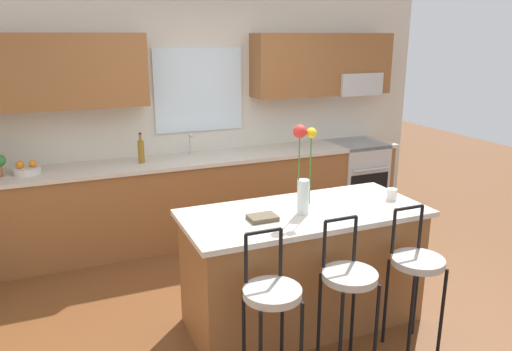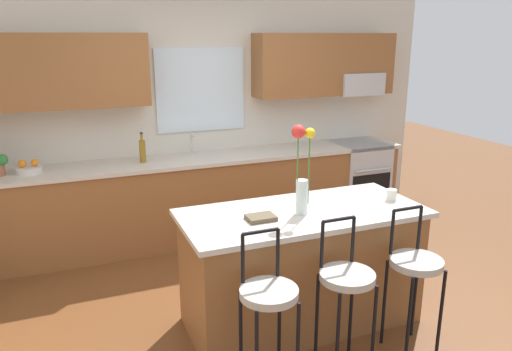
{
  "view_description": "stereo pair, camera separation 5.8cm",
  "coord_description": "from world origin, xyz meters",
  "px_view_note": "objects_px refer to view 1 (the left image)",
  "views": [
    {
      "loc": [
        -1.53,
        -3.25,
        2.18
      ],
      "look_at": [
        0.07,
        0.55,
        1.0
      ],
      "focal_mm": 34.57,
      "sensor_mm": 36.0,
      "label": 1
    },
    {
      "loc": [
        -1.47,
        -3.28,
        2.18
      ],
      "look_at": [
        0.07,
        0.55,
        1.0
      ],
      "focal_mm": 34.57,
      "sensor_mm": 36.0,
      "label": 2
    }
  ],
  "objects_px": {
    "oven_range": "(355,179)",
    "bottle_olive_oil": "(141,151)",
    "flower_vase": "(303,173)",
    "bar_stool_far": "(416,267)",
    "kitchen_island": "(303,266)",
    "bar_stool_near": "(272,299)",
    "fruit_bowl_oranges": "(27,170)",
    "bar_stool_middle": "(349,282)",
    "mug_ceramic": "(392,194)",
    "cookbook": "(263,218)"
  },
  "relations": [
    {
      "from": "bar_stool_middle",
      "to": "flower_vase",
      "type": "height_order",
      "value": "flower_vase"
    },
    {
      "from": "bar_stool_middle",
      "to": "flower_vase",
      "type": "distance_m",
      "value": 0.83
    },
    {
      "from": "oven_range",
      "to": "bar_stool_middle",
      "type": "relative_size",
      "value": 0.88
    },
    {
      "from": "cookbook",
      "to": "fruit_bowl_oranges",
      "type": "relative_size",
      "value": 0.83
    },
    {
      "from": "oven_range",
      "to": "fruit_bowl_oranges",
      "type": "xyz_separation_m",
      "value": [
        -3.67,
        0.02,
        0.5
      ]
    },
    {
      "from": "bar_stool_near",
      "to": "mug_ceramic",
      "type": "relative_size",
      "value": 11.58
    },
    {
      "from": "bottle_olive_oil",
      "to": "oven_range",
      "type": "bearing_deg",
      "value": -0.54
    },
    {
      "from": "flower_vase",
      "to": "bottle_olive_oil",
      "type": "bearing_deg",
      "value": 112.42
    },
    {
      "from": "bar_stool_near",
      "to": "bottle_olive_oil",
      "type": "relative_size",
      "value": 3.34
    },
    {
      "from": "flower_vase",
      "to": "kitchen_island",
      "type": "bearing_deg",
      "value": 49.38
    },
    {
      "from": "kitchen_island",
      "to": "bar_stool_middle",
      "type": "bearing_deg",
      "value": -90.0
    },
    {
      "from": "oven_range",
      "to": "bar_stool_middle",
      "type": "xyz_separation_m",
      "value": [
        -1.74,
        -2.51,
        0.18
      ]
    },
    {
      "from": "fruit_bowl_oranges",
      "to": "bar_stool_middle",
      "type": "bearing_deg",
      "value": -52.72
    },
    {
      "from": "fruit_bowl_oranges",
      "to": "bar_stool_near",
      "type": "bearing_deg",
      "value": -61.45
    },
    {
      "from": "bar_stool_near",
      "to": "bar_stool_far",
      "type": "height_order",
      "value": "same"
    },
    {
      "from": "bar_stool_far",
      "to": "cookbook",
      "type": "distance_m",
      "value": 1.12
    },
    {
      "from": "kitchen_island",
      "to": "fruit_bowl_oranges",
      "type": "distance_m",
      "value": 2.76
    },
    {
      "from": "bar_stool_near",
      "to": "cookbook",
      "type": "relative_size",
      "value": 5.21
    },
    {
      "from": "mug_ceramic",
      "to": "bar_stool_near",
      "type": "bearing_deg",
      "value": -156.09
    },
    {
      "from": "kitchen_island",
      "to": "bottle_olive_oil",
      "type": "bearing_deg",
      "value": 114.2
    },
    {
      "from": "oven_range",
      "to": "flower_vase",
      "type": "xyz_separation_m",
      "value": [
        -1.79,
        -1.94,
        0.77
      ]
    },
    {
      "from": "kitchen_island",
      "to": "bar_stool_near",
      "type": "bearing_deg",
      "value": -131.38
    },
    {
      "from": "cookbook",
      "to": "oven_range",
      "type": "bearing_deg",
      "value": 42.67
    },
    {
      "from": "flower_vase",
      "to": "fruit_bowl_oranges",
      "type": "relative_size",
      "value": 2.76
    },
    {
      "from": "fruit_bowl_oranges",
      "to": "kitchen_island",
      "type": "bearing_deg",
      "value": -44.71
    },
    {
      "from": "bottle_olive_oil",
      "to": "bar_stool_far",
      "type": "bearing_deg",
      "value": -60.93
    },
    {
      "from": "bar_stool_near",
      "to": "bar_stool_far",
      "type": "relative_size",
      "value": 1.0
    },
    {
      "from": "bar_stool_middle",
      "to": "mug_ceramic",
      "type": "bearing_deg",
      "value": 37.4
    },
    {
      "from": "oven_range",
      "to": "bar_stool_middle",
      "type": "height_order",
      "value": "bar_stool_middle"
    },
    {
      "from": "flower_vase",
      "to": "mug_ceramic",
      "type": "xyz_separation_m",
      "value": [
        0.81,
        0.01,
        -0.27
      ]
    },
    {
      "from": "cookbook",
      "to": "kitchen_island",
      "type": "bearing_deg",
      "value": 8.22
    },
    {
      "from": "kitchen_island",
      "to": "flower_vase",
      "type": "relative_size",
      "value": 2.77
    },
    {
      "from": "flower_vase",
      "to": "cookbook",
      "type": "distance_m",
      "value": 0.43
    },
    {
      "from": "kitchen_island",
      "to": "oven_range",
      "type": "bearing_deg",
      "value": 47.31
    },
    {
      "from": "fruit_bowl_oranges",
      "to": "bar_stool_far",
      "type": "bearing_deg",
      "value": -45.63
    },
    {
      "from": "cookbook",
      "to": "fruit_bowl_oranges",
      "type": "height_order",
      "value": "fruit_bowl_oranges"
    },
    {
      "from": "mug_ceramic",
      "to": "kitchen_island",
      "type": "bearing_deg",
      "value": 176.71
    },
    {
      "from": "bar_stool_near",
      "to": "flower_vase",
      "type": "xyz_separation_m",
      "value": [
        0.5,
        0.57,
        0.6
      ]
    },
    {
      "from": "bar_stool_middle",
      "to": "bar_stool_far",
      "type": "height_order",
      "value": "same"
    },
    {
      "from": "oven_range",
      "to": "bar_stool_middle",
      "type": "bearing_deg",
      "value": -124.72
    },
    {
      "from": "oven_range",
      "to": "bottle_olive_oil",
      "type": "distance_m",
      "value": 2.66
    },
    {
      "from": "kitchen_island",
      "to": "flower_vase",
      "type": "height_order",
      "value": "flower_vase"
    },
    {
      "from": "oven_range",
      "to": "mug_ceramic",
      "type": "xyz_separation_m",
      "value": [
        -0.98,
        -1.93,
        0.51
      ]
    },
    {
      "from": "flower_vase",
      "to": "bar_stool_far",
      "type": "bearing_deg",
      "value": -43.58
    },
    {
      "from": "bar_stool_middle",
      "to": "bar_stool_far",
      "type": "relative_size",
      "value": 1.0
    },
    {
      "from": "bar_stool_far",
      "to": "bottle_olive_oil",
      "type": "relative_size",
      "value": 3.34
    },
    {
      "from": "kitchen_island",
      "to": "fruit_bowl_oranges",
      "type": "height_order",
      "value": "fruit_bowl_oranges"
    },
    {
      "from": "flower_vase",
      "to": "fruit_bowl_oranges",
      "type": "height_order",
      "value": "flower_vase"
    },
    {
      "from": "bar_stool_far",
      "to": "bar_stool_near",
      "type": "bearing_deg",
      "value": 180.0
    },
    {
      "from": "bar_stool_far",
      "to": "flower_vase",
      "type": "distance_m",
      "value": 1.02
    }
  ]
}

